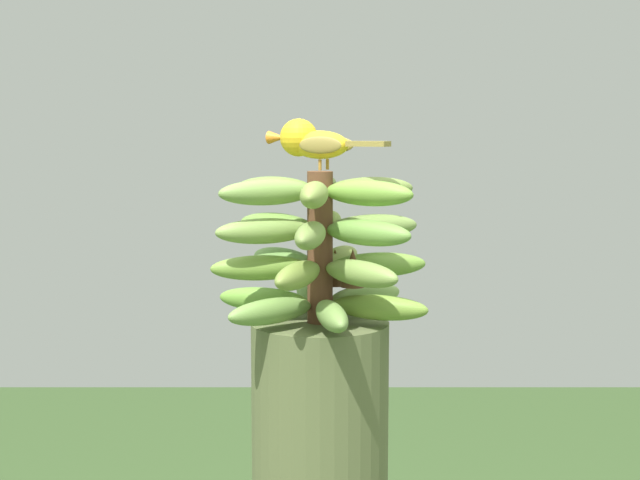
% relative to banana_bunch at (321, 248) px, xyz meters
% --- Properties ---
extents(banana_bunch, '(0.33, 0.33, 0.23)m').
position_rel_banana_bunch_xyz_m(banana_bunch, '(0.00, 0.00, 0.00)').
color(banana_bunch, brown).
rests_on(banana_bunch, banana_tree).
extents(perched_bird, '(0.19, 0.12, 0.08)m').
position_rel_banana_bunch_xyz_m(perched_bird, '(-0.01, 0.06, 0.16)').
color(perched_bird, '#C68933').
rests_on(perched_bird, banana_bunch).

